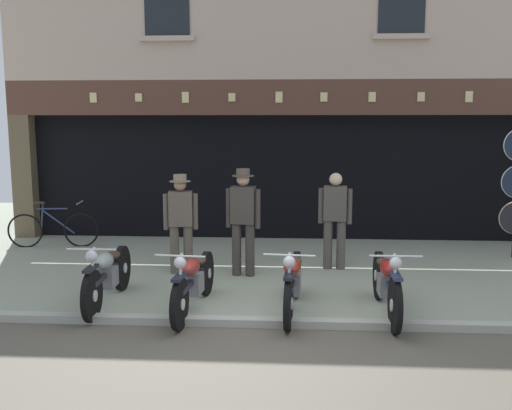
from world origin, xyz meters
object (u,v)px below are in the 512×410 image
at_px(shopkeeper_center, 243,217).
at_px(motorcycle_center, 293,281).
at_px(salesman_right, 335,216).
at_px(advert_board_near, 146,148).
at_px(motorcycle_left, 108,274).
at_px(salesman_left, 181,219).
at_px(motorcycle_center_left, 194,280).
at_px(motorcycle_center_right, 387,282).
at_px(leaning_bicycle, 53,229).

bearing_deg(shopkeeper_center, motorcycle_center, 121.66).
bearing_deg(salesman_right, advert_board_near, -27.27).
bearing_deg(advert_board_near, motorcycle_left, -82.45).
distance_m(salesman_left, advert_board_near, 3.39).
bearing_deg(shopkeeper_center, salesman_right, -153.96).
bearing_deg(salesman_left, motorcycle_center_left, 98.09).
distance_m(salesman_right, advert_board_near, 4.70).
xyz_separation_m(motorcycle_center_left, salesman_left, (-0.52, 1.85, 0.48)).
xyz_separation_m(motorcycle_center_right, salesman_left, (-3.03, 1.83, 0.47)).
distance_m(shopkeeper_center, salesman_right, 1.59).
distance_m(motorcycle_center_left, shopkeeper_center, 1.92).
distance_m(motorcycle_center_right, leaning_bicycle, 6.96).
xyz_separation_m(motorcycle_center_right, salesman_right, (-0.50, 2.27, 0.47)).
xyz_separation_m(salesman_left, leaning_bicycle, (-2.93, 1.78, -0.54)).
bearing_deg(motorcycle_left, shopkeeper_center, -138.23).
distance_m(shopkeeper_center, advert_board_near, 3.95).
distance_m(motorcycle_center_left, leaning_bicycle, 5.00).
bearing_deg(motorcycle_center_right, motorcycle_center, -0.44).
distance_m(motorcycle_center_left, motorcycle_center_right, 2.50).
height_order(motorcycle_center, salesman_left, salesman_left).
height_order(motorcycle_center, motorcycle_center_right, motorcycle_center_right).
distance_m(motorcycle_center_right, salesman_right, 2.37).
height_order(motorcycle_center_right, salesman_right, salesman_right).
bearing_deg(motorcycle_center, salesman_right, -102.67).
height_order(motorcycle_center_left, shopkeeper_center, shopkeeper_center).
bearing_deg(salesman_right, motorcycle_center_left, 54.91).
bearing_deg(motorcycle_center_left, salesman_right, -126.48).
xyz_separation_m(motorcycle_center_left, advert_board_near, (-1.82, 4.82, 1.49)).
height_order(motorcycle_center_left, advert_board_near, advert_board_near).
height_order(shopkeeper_center, leaning_bicycle, shopkeeper_center).
bearing_deg(motorcycle_center_right, leaning_bicycle, -30.86).
relative_size(salesman_left, salesman_right, 1.00).
bearing_deg(salesman_right, salesman_left, 16.03).
height_order(salesman_right, advert_board_near, advert_board_near).
xyz_separation_m(motorcycle_center_left, shopkeeper_center, (0.50, 1.77, 0.55)).
relative_size(shopkeeper_center, advert_board_near, 1.89).
xyz_separation_m(motorcycle_center_left, leaning_bicycle, (-3.45, 3.62, -0.05)).
bearing_deg(motorcycle_center_left, motorcycle_left, -4.12).
distance_m(motorcycle_center_left, salesman_left, 1.98).
relative_size(motorcycle_center_right, leaning_bicycle, 1.12).
xyz_separation_m(motorcycle_left, salesman_right, (3.22, 2.10, 0.47)).
bearing_deg(salesman_left, shopkeeper_center, 168.11).
bearing_deg(leaning_bicycle, motorcycle_center_right, 51.56).
bearing_deg(motorcycle_center, salesman_left, -40.12).
bearing_deg(advert_board_near, salesman_right, -33.44).
xyz_separation_m(motorcycle_center_left, motorcycle_center_right, (2.50, 0.02, 0.01)).
relative_size(motorcycle_center, salesman_left, 1.21).
distance_m(motorcycle_center, leaning_bicycle, 5.95).
height_order(motorcycle_center_left, motorcycle_center, motorcycle_center).
distance_m(motorcycle_left, motorcycle_center, 2.51).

